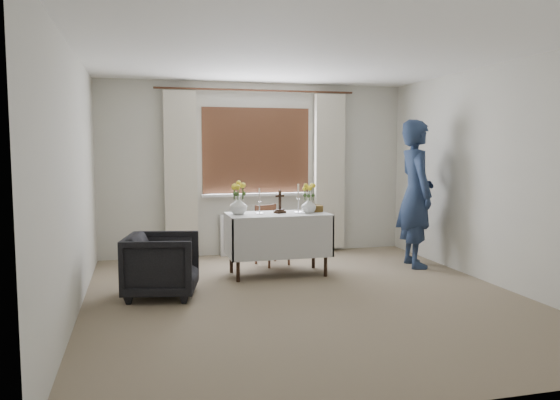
% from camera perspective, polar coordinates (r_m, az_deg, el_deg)
% --- Properties ---
extents(ground, '(5.00, 5.00, 0.00)m').
position_cam_1_polar(ground, '(5.80, 2.75, -10.17)').
color(ground, gray).
rests_on(ground, ground).
extents(altar_table, '(1.24, 0.64, 0.76)m').
position_cam_1_polar(altar_table, '(6.73, -0.24, -4.64)').
color(altar_table, silver).
rests_on(altar_table, ground).
extents(wooden_chair, '(0.48, 0.48, 0.80)m').
position_cam_1_polar(wooden_chair, '(7.30, -0.81, -3.68)').
color(wooden_chair, brown).
rests_on(wooden_chair, ground).
extents(armchair, '(0.87, 0.85, 0.67)m').
position_cam_1_polar(armchair, '(5.90, -12.23, -6.66)').
color(armchair, black).
rests_on(armchair, ground).
extents(person, '(0.55, 0.76, 1.93)m').
position_cam_1_polar(person, '(7.37, 14.00, 0.65)').
color(person, '#22304F').
rests_on(person, ground).
extents(radiator, '(1.10, 0.10, 0.60)m').
position_cam_1_polar(radiator, '(8.03, -2.37, -3.57)').
color(radiator, silver).
rests_on(radiator, ground).
extents(wooden_cross, '(0.16, 0.14, 0.28)m').
position_cam_1_polar(wooden_cross, '(6.70, -0.01, -0.17)').
color(wooden_cross, black).
rests_on(wooden_cross, altar_table).
extents(candlestick_left, '(0.12, 0.12, 0.31)m').
position_cam_1_polar(candlestick_left, '(6.63, -2.16, -0.12)').
color(candlestick_left, silver).
rests_on(candlestick_left, altar_table).
extents(candlestick_right, '(0.13, 0.13, 0.36)m').
position_cam_1_polar(candlestick_right, '(6.73, 1.92, 0.17)').
color(candlestick_right, silver).
rests_on(candlestick_right, altar_table).
extents(flower_vase_left, '(0.22, 0.22, 0.22)m').
position_cam_1_polar(flower_vase_left, '(6.59, -4.37, -0.57)').
color(flower_vase_left, silver).
rests_on(flower_vase_left, altar_table).
extents(flower_vase_right, '(0.20, 0.20, 0.19)m').
position_cam_1_polar(flower_vase_right, '(6.72, 3.02, -0.57)').
color(flower_vase_right, silver).
rests_on(flower_vase_right, altar_table).
extents(wicker_basket, '(0.23, 0.23, 0.08)m').
position_cam_1_polar(wicker_basket, '(6.89, 3.67, -0.87)').
color(wicker_basket, brown).
rests_on(wicker_basket, altar_table).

